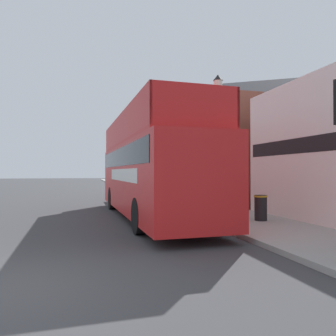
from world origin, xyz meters
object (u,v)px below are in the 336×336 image
at_px(tour_bus, 149,171).
at_px(parked_car_ahead_of_bus, 132,190).
at_px(lamp_post_second, 166,143).
at_px(lamp_post_nearest, 218,121).
at_px(litter_bin, 261,207).

distance_m(tour_bus, parked_car_ahead_of_bus, 7.87).
bearing_deg(lamp_post_second, lamp_post_nearest, -90.27).
height_order(tour_bus, litter_bin, tour_bus).
distance_m(parked_car_ahead_of_bus, lamp_post_second, 4.08).
xyz_separation_m(lamp_post_nearest, litter_bin, (1.45, -0.44, -3.08)).
bearing_deg(lamp_post_nearest, tour_bus, 132.32).
bearing_deg(lamp_post_nearest, lamp_post_second, 89.73).
height_order(lamp_post_nearest, litter_bin, lamp_post_nearest).
bearing_deg(lamp_post_second, parked_car_ahead_of_bus, 123.31).
bearing_deg(parked_car_ahead_of_bus, litter_bin, -73.33).
height_order(tour_bus, parked_car_ahead_of_bus, tour_bus).
xyz_separation_m(parked_car_ahead_of_bus, lamp_post_second, (1.60, -2.43, 2.85)).
height_order(tour_bus, lamp_post_second, lamp_post_second).
height_order(tour_bus, lamp_post_nearest, lamp_post_nearest).
relative_size(lamp_post_nearest, litter_bin, 5.80).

